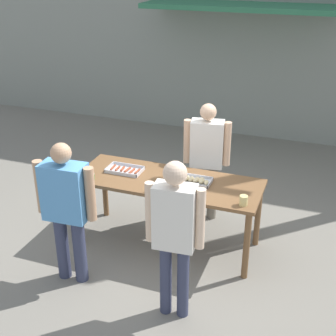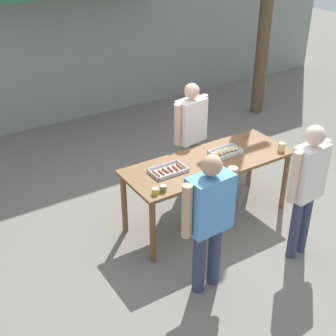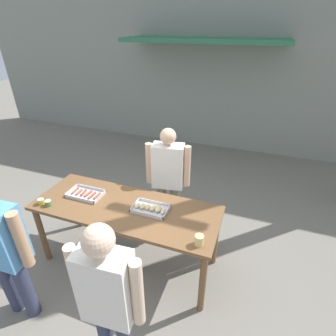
{
  "view_description": "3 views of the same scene",
  "coord_description": "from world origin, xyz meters",
  "px_view_note": "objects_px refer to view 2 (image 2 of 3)",
  "views": [
    {
      "loc": [
        1.64,
        -4.49,
        3.26
      ],
      "look_at": [
        0.0,
        0.0,
        1.01
      ],
      "focal_mm": 50.0,
      "sensor_mm": 36.0,
      "label": 1
    },
    {
      "loc": [
        -3.09,
        -3.92,
        3.58
      ],
      "look_at": [
        -0.56,
        0.04,
        0.91
      ],
      "focal_mm": 50.0,
      "sensor_mm": 36.0,
      "label": 2
    },
    {
      "loc": [
        1.27,
        -2.08,
        2.69
      ],
      "look_at": [
        0.25,
        0.74,
        1.02
      ],
      "focal_mm": 28.0,
      "sensor_mm": 36.0,
      "label": 3
    }
  ],
  "objects_px": {
    "condiment_jar_ketchup": "(163,188)",
    "person_server_behind_table": "(191,129)",
    "person_customer_with_cup": "(307,181)",
    "person_customer_holding_hotdog": "(209,214)",
    "condiment_jar_mustard": "(155,191)",
    "food_tray_buns": "(226,151)",
    "food_tray_sausages": "(168,171)",
    "beer_cup": "(282,147)"
  },
  "relations": [
    {
      "from": "condiment_jar_ketchup",
      "to": "person_server_behind_table",
      "type": "height_order",
      "value": "person_server_behind_table"
    },
    {
      "from": "person_server_behind_table",
      "to": "person_customer_with_cup",
      "type": "bearing_deg",
      "value": -93.08
    },
    {
      "from": "person_customer_holding_hotdog",
      "to": "condiment_jar_mustard",
      "type": "bearing_deg",
      "value": -77.34
    },
    {
      "from": "food_tray_buns",
      "to": "condiment_jar_mustard",
      "type": "height_order",
      "value": "condiment_jar_mustard"
    },
    {
      "from": "food_tray_buns",
      "to": "person_customer_with_cup",
      "type": "xyz_separation_m",
      "value": [
        0.18,
        -1.16,
        0.1
      ]
    },
    {
      "from": "food_tray_buns",
      "to": "condiment_jar_mustard",
      "type": "distance_m",
      "value": 1.27
    },
    {
      "from": "food_tray_sausages",
      "to": "person_customer_with_cup",
      "type": "xyz_separation_m",
      "value": [
        1.03,
        -1.16,
        0.11
      ]
    },
    {
      "from": "condiment_jar_ketchup",
      "to": "person_server_behind_table",
      "type": "distance_m",
      "value": 1.49
    },
    {
      "from": "food_tray_sausages",
      "to": "condiment_jar_ketchup",
      "type": "relative_size",
      "value": 5.6
    },
    {
      "from": "person_customer_holding_hotdog",
      "to": "person_customer_with_cup",
      "type": "distance_m",
      "value": 1.22
    },
    {
      "from": "condiment_jar_mustard",
      "to": "person_customer_with_cup",
      "type": "xyz_separation_m",
      "value": [
        1.41,
        -0.83,
        0.09
      ]
    },
    {
      "from": "food_tray_buns",
      "to": "person_customer_holding_hotdog",
      "type": "height_order",
      "value": "person_customer_holding_hotdog"
    },
    {
      "from": "food_tray_sausages",
      "to": "person_server_behind_table",
      "type": "distance_m",
      "value": 1.07
    },
    {
      "from": "food_tray_buns",
      "to": "beer_cup",
      "type": "xyz_separation_m",
      "value": [
        0.63,
        -0.32,
        0.03
      ]
    },
    {
      "from": "condiment_jar_ketchup",
      "to": "person_customer_holding_hotdog",
      "type": "height_order",
      "value": "person_customer_holding_hotdog"
    },
    {
      "from": "person_customer_holding_hotdog",
      "to": "person_customer_with_cup",
      "type": "height_order",
      "value": "person_customer_with_cup"
    },
    {
      "from": "condiment_jar_mustard",
      "to": "beer_cup",
      "type": "height_order",
      "value": "beer_cup"
    },
    {
      "from": "food_tray_buns",
      "to": "person_customer_with_cup",
      "type": "distance_m",
      "value": 1.18
    },
    {
      "from": "person_server_behind_table",
      "to": "person_customer_holding_hotdog",
      "type": "height_order",
      "value": "person_customer_holding_hotdog"
    },
    {
      "from": "food_tray_sausages",
      "to": "condiment_jar_mustard",
      "type": "distance_m",
      "value": 0.5
    },
    {
      "from": "person_server_behind_table",
      "to": "person_customer_holding_hotdog",
      "type": "xyz_separation_m",
      "value": [
        -0.98,
        -1.72,
        -0.0
      ]
    },
    {
      "from": "condiment_jar_ketchup",
      "to": "person_customer_with_cup",
      "type": "distance_m",
      "value": 1.55
    },
    {
      "from": "food_tray_sausages",
      "to": "person_server_behind_table",
      "type": "bearing_deg",
      "value": 40.87
    },
    {
      "from": "condiment_jar_mustard",
      "to": "person_customer_with_cup",
      "type": "relative_size",
      "value": 0.05
    },
    {
      "from": "food_tray_buns",
      "to": "person_customer_holding_hotdog",
      "type": "distance_m",
      "value": 1.45
    },
    {
      "from": "beer_cup",
      "to": "person_customer_holding_hotdog",
      "type": "bearing_deg",
      "value": -157.22
    },
    {
      "from": "person_customer_holding_hotdog",
      "to": "condiment_jar_ketchup",
      "type": "bearing_deg",
      "value": -85.47
    },
    {
      "from": "beer_cup",
      "to": "person_customer_holding_hotdog",
      "type": "height_order",
      "value": "person_customer_holding_hotdog"
    },
    {
      "from": "person_customer_holding_hotdog",
      "to": "person_customer_with_cup",
      "type": "relative_size",
      "value": 0.97
    },
    {
      "from": "food_tray_sausages",
      "to": "person_customer_holding_hotdog",
      "type": "distance_m",
      "value": 1.04
    },
    {
      "from": "person_customer_holding_hotdog",
      "to": "person_server_behind_table",
      "type": "bearing_deg",
      "value": -123.0
    },
    {
      "from": "condiment_jar_mustard",
      "to": "beer_cup",
      "type": "bearing_deg",
      "value": 0.2
    },
    {
      "from": "person_customer_with_cup",
      "to": "condiment_jar_ketchup",
      "type": "bearing_deg",
      "value": -36.97
    },
    {
      "from": "condiment_jar_ketchup",
      "to": "person_server_behind_table",
      "type": "xyz_separation_m",
      "value": [
        1.08,
        1.02,
        0.04
      ]
    },
    {
      "from": "food_tray_buns",
      "to": "person_customer_with_cup",
      "type": "height_order",
      "value": "person_customer_with_cup"
    },
    {
      "from": "food_tray_buns",
      "to": "person_customer_holding_hotdog",
      "type": "xyz_separation_m",
      "value": [
        -1.03,
        -1.02,
        0.05
      ]
    },
    {
      "from": "food_tray_buns",
      "to": "person_server_behind_table",
      "type": "relative_size",
      "value": 0.25
    },
    {
      "from": "person_server_behind_table",
      "to": "food_tray_sausages",
      "type": "bearing_deg",
      "value": -149.1
    },
    {
      "from": "condiment_jar_ketchup",
      "to": "person_customer_with_cup",
      "type": "height_order",
      "value": "person_customer_with_cup"
    },
    {
      "from": "person_server_behind_table",
      "to": "person_customer_with_cup",
      "type": "height_order",
      "value": "person_customer_with_cup"
    },
    {
      "from": "food_tray_sausages",
      "to": "person_customer_holding_hotdog",
      "type": "bearing_deg",
      "value": -99.79
    },
    {
      "from": "beer_cup",
      "to": "person_server_behind_table",
      "type": "height_order",
      "value": "person_server_behind_table"
    }
  ]
}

